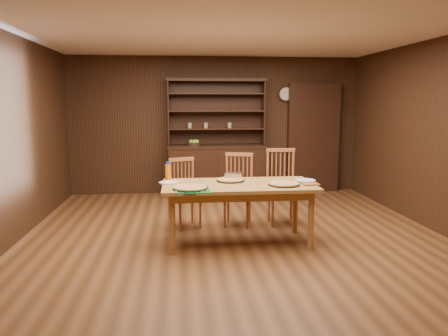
{
  "coord_description": "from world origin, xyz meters",
  "views": [
    {
      "loc": [
        -0.7,
        -5.38,
        1.75
      ],
      "look_at": [
        -0.1,
        0.4,
        0.87
      ],
      "focal_mm": 35.0,
      "sensor_mm": 36.0,
      "label": 1
    }
  ],
  "objects": [
    {
      "name": "pot_holder_b",
      "position": [
        0.69,
        -0.09,
        0.76
      ],
      "size": [
        0.2,
        0.2,
        0.01
      ],
      "primitive_type": "cube",
      "rotation": [
        0.0,
        0.0,
        -0.01
      ],
      "color": "red",
      "rests_on": "dining_table"
    },
    {
      "name": "room_shell",
      "position": [
        0.0,
        0.0,
        1.58
      ],
      "size": [
        6.0,
        6.0,
        6.0
      ],
      "color": "white",
      "rests_on": "floor"
    },
    {
      "name": "pot_holder_a",
      "position": [
        0.88,
        -0.28,
        0.76
      ],
      "size": [
        0.2,
        0.2,
        0.01
      ],
      "primitive_type": "cube",
      "rotation": [
        0.0,
        0.0,
        0.03
      ],
      "color": "red",
      "rests_on": "dining_table"
    },
    {
      "name": "chair_left",
      "position": [
        -0.64,
        0.68,
        0.51
      ],
      "size": [
        0.51,
        0.5,
        0.97
      ],
      "rotation": [
        0.0,
        0.0,
        0.38
      ],
      "color": "#AB643A",
      "rests_on": "floor"
    },
    {
      "name": "pizza_left",
      "position": [
        -0.58,
        -0.44,
        0.77
      ],
      "size": [
        0.4,
        0.4,
        0.04
      ],
      "color": "black",
      "rests_on": "dining_table"
    },
    {
      "name": "juice_bottle",
      "position": [
        -0.85,
        0.2,
        0.86
      ],
      "size": [
        0.07,
        0.07,
        0.24
      ],
      "color": "orange",
      "rests_on": "dining_table"
    },
    {
      "name": "chair_center",
      "position": [
        0.13,
        0.72,
        0.54
      ],
      "size": [
        0.51,
        0.5,
        1.02
      ],
      "rotation": [
        0.0,
        0.0,
        -0.27
      ],
      "color": "#AB643A",
      "rests_on": "floor"
    },
    {
      "name": "foil_dish",
      "position": [
        0.01,
        0.17,
        0.79
      ],
      "size": [
        0.26,
        0.22,
        0.09
      ],
      "primitive_type": "cube",
      "rotation": [
        0.0,
        0.0,
        -0.29
      ],
      "color": "silver",
      "rests_on": "dining_table"
    },
    {
      "name": "plate_left",
      "position": [
        -0.84,
        -0.02,
        0.76
      ],
      "size": [
        0.25,
        0.25,
        0.02
      ],
      "color": "white",
      "rests_on": "dining_table"
    },
    {
      "name": "plate_right",
      "position": [
        0.89,
        -0.04,
        0.76
      ],
      "size": [
        0.28,
        0.28,
        0.02
      ],
      "color": "white",
      "rests_on": "dining_table"
    },
    {
      "name": "fruit_bowl",
      "position": [
        -0.43,
        2.69,
        0.99
      ],
      "size": [
        0.26,
        0.26,
        0.12
      ],
      "color": "black",
      "rests_on": "china_hutch"
    },
    {
      "name": "wall_clock",
      "position": [
        1.35,
        2.96,
        1.9
      ],
      "size": [
        0.3,
        0.05,
        0.3
      ],
      "color": "black",
      "rests_on": "room_shell"
    },
    {
      "name": "floor",
      "position": [
        0.0,
        0.0,
        0.0
      ],
      "size": [
        6.0,
        6.0,
        0.0
      ],
      "primitive_type": "plane",
      "color": "brown",
      "rests_on": "ground"
    },
    {
      "name": "pizza_right",
      "position": [
        0.55,
        -0.3,
        0.77
      ],
      "size": [
        0.39,
        0.39,
        0.04
      ],
      "color": "black",
      "rests_on": "dining_table"
    },
    {
      "name": "pizza_center",
      "position": [
        -0.06,
        0.03,
        0.77
      ],
      "size": [
        0.36,
        0.36,
        0.04
      ],
      "color": "black",
      "rests_on": "dining_table"
    },
    {
      "name": "doorway",
      "position": [
        1.9,
        2.9,
        1.05
      ],
      "size": [
        1.0,
        0.18,
        2.1
      ],
      "primitive_type": "cube",
      "color": "black",
      "rests_on": "floor"
    },
    {
      "name": "china_hutch",
      "position": [
        -0.0,
        2.75,
        0.6
      ],
      "size": [
        1.84,
        0.52,
        2.17
      ],
      "color": "black",
      "rests_on": "floor"
    },
    {
      "name": "dining_table",
      "position": [
        0.02,
        -0.15,
        0.67
      ],
      "size": [
        1.86,
        0.93,
        0.75
      ],
      "color": "#AB753B",
      "rests_on": "floor"
    },
    {
      "name": "chair_right",
      "position": [
        0.77,
        0.73,
        0.57
      ],
      "size": [
        0.45,
        0.43,
        1.08
      ],
      "rotation": [
        0.0,
        0.0,
        -0.03
      ],
      "color": "#AB643A",
      "rests_on": "floor"
    },
    {
      "name": "cooling_rack",
      "position": [
        -0.55,
        -0.49,
        0.76
      ],
      "size": [
        0.49,
        0.49,
        0.02
      ],
      "primitive_type": null,
      "rotation": [
        0.0,
        0.0,
        0.37
      ],
      "color": "#0DAB4E",
      "rests_on": "dining_table"
    }
  ]
}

